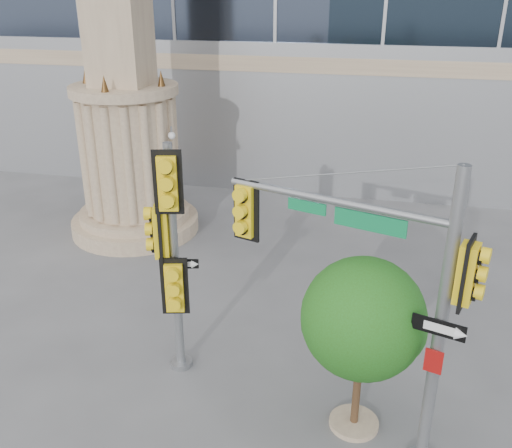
# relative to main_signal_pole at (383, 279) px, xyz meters

# --- Properties ---
(ground) EXTENTS (120.00, 120.00, 0.00)m
(ground) POSITION_rel_main_signal_pole_xyz_m (-2.43, -0.55, -3.57)
(ground) COLOR #545456
(ground) RESTS_ON ground
(monument) EXTENTS (4.40, 4.40, 16.60)m
(monument) POSITION_rel_main_signal_pole_xyz_m (-8.43, 8.45, 1.95)
(monument) COLOR #9C836A
(monument) RESTS_ON ground
(main_signal_pole) EXTENTS (4.32, 1.75, 5.76)m
(main_signal_pole) POSITION_rel_main_signal_pole_xyz_m (0.00, 0.00, 0.00)
(main_signal_pole) COLOR slate
(main_signal_pole) RESTS_ON ground
(secondary_signal_pole) EXTENTS (0.98, 0.70, 5.31)m
(secondary_signal_pole) POSITION_rel_main_signal_pole_xyz_m (-4.33, 1.32, -0.45)
(secondary_signal_pole) COLOR slate
(secondary_signal_pole) RESTS_ON ground
(street_tree) EXTENTS (2.36, 2.31, 3.68)m
(street_tree) POSITION_rel_main_signal_pole_xyz_m (-0.23, 0.38, -1.15)
(street_tree) COLOR #9C836A
(street_tree) RESTS_ON ground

